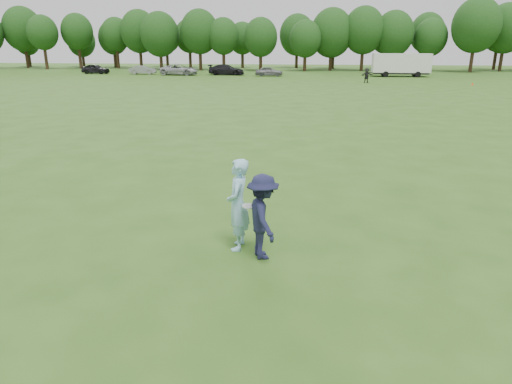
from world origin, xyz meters
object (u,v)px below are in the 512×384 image
car_e (269,71)px  thrower (238,205)px  player_far_d (367,75)px  cargo_trailer (401,64)px  car_a (95,69)px  car_c (179,70)px  car_b (143,70)px  car_d (226,70)px  field_cone (473,84)px  defender (263,217)px

car_e → thrower: bearing=-179.4°
player_far_d → cargo_trailer: bearing=37.4°
car_a → car_c: car_c is taller
car_a → thrower: bearing=-145.0°
car_b → car_c: car_c is taller
player_far_d → car_e: (-12.89, 10.72, -0.20)m
car_c → car_d: 7.11m
thrower → field_cone: 50.38m
field_cone → cargo_trailer: bearing=113.0°
car_b → field_cone: (44.38, -14.00, -0.50)m
car_c → car_d: (7.03, 1.06, -0.01)m
cargo_trailer → car_b: bearing=179.5°
cargo_trailer → car_a: bearing=178.9°
car_a → car_e: car_a is taller
car_c → car_e: 13.67m
car_d → field_cone: (31.25, -13.98, -0.63)m
defender → car_c: bearing=-3.0°
car_c → car_d: car_c is taller
car_d → defender: bearing=-168.5°
car_c → cargo_trailer: bearing=-85.7°
thrower → car_e: bearing=-176.0°
car_b → car_c: size_ratio=0.70×
car_d → field_cone: bearing=-114.2°
defender → cargo_trailer: cargo_trailer is taller
thrower → car_d: bearing=-170.0°
player_far_d → car_b: size_ratio=0.44×
car_b → car_d: bearing=-95.1°
car_a → car_d: car_d is taller
car_e → field_cone: (24.62, -12.30, -0.53)m
car_b → car_c: bearing=-105.0°
thrower → car_c: thrower is taller
car_b → car_d: car_d is taller
field_cone → car_d: bearing=155.9°
player_far_d → cargo_trailer: cargo_trailer is taller
car_e → field_cone: 27.53m
player_far_d → field_cone: size_ratio=5.86×
car_b → car_e: (19.76, -1.71, 0.03)m
field_cone → defender: bearing=-111.8°
field_cone → player_far_d: bearing=172.3°
player_far_d → car_e: size_ratio=0.44×
player_far_d → car_e: 16.77m
car_a → car_b: size_ratio=1.10×
defender → car_b: bearing=1.8°
car_e → car_c: bearing=82.8°
defender → player_far_d: bearing=-29.3°
car_a → field_cone: bearing=-98.9°
car_c → player_far_d: bearing=-110.1°
car_d → player_far_d: bearing=-122.6°
player_far_d → car_c: 28.88m
car_a → field_cone: size_ratio=14.52×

